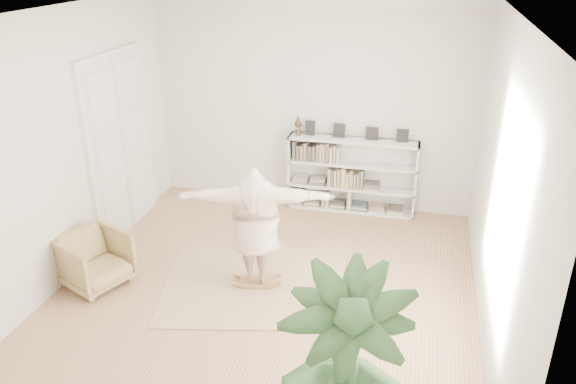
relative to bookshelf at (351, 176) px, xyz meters
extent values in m
plane|color=#8D6948|center=(-0.74, -2.82, -0.64)|extent=(6.00, 6.00, 0.00)
plane|color=silver|center=(-0.74, 0.18, 1.16)|extent=(5.50, 0.00, 5.50)
plane|color=silver|center=(-0.74, -5.82, 1.16)|extent=(5.50, 0.00, 5.50)
plane|color=silver|center=(-3.49, -2.82, 1.16)|extent=(0.00, 6.00, 6.00)
plane|color=silver|center=(2.01, -2.82, 1.16)|extent=(0.00, 6.00, 6.00)
plane|color=white|center=(-0.74, -2.82, 2.96)|extent=(6.00, 6.00, 0.00)
cube|color=white|center=(-3.45, -1.52, 0.76)|extent=(0.08, 1.78, 2.92)
cube|color=silver|center=(-3.43, -1.92, 0.76)|extent=(0.06, 0.78, 2.80)
cube|color=silver|center=(-3.43, -1.12, 0.76)|extent=(0.06, 0.78, 2.80)
cube|color=silver|center=(-1.07, -0.01, 0.01)|extent=(0.04, 0.35, 1.30)
cube|color=silver|center=(1.09, -0.01, 0.01)|extent=(0.04, 0.35, 1.30)
cube|color=silver|center=(0.01, 0.14, 0.01)|extent=(2.20, 0.04, 1.30)
cube|color=silver|center=(0.01, -0.01, -0.62)|extent=(2.20, 0.35, 0.04)
cube|color=silver|center=(0.01, -0.01, -0.21)|extent=(2.20, 0.35, 0.04)
cube|color=silver|center=(0.01, -0.01, 0.22)|extent=(2.20, 0.35, 0.04)
cube|color=silver|center=(0.01, -0.01, 0.64)|extent=(2.20, 0.35, 0.04)
cube|color=black|center=(-0.74, 0.04, 0.78)|extent=(0.18, 0.07, 0.24)
cube|color=black|center=(-0.24, 0.04, 0.78)|extent=(0.18, 0.07, 0.24)
cube|color=black|center=(0.31, 0.04, 0.78)|extent=(0.18, 0.07, 0.24)
cube|color=black|center=(0.81, 0.04, 0.78)|extent=(0.18, 0.07, 0.24)
imported|color=tan|center=(-3.04, -3.18, -0.26)|extent=(1.07, 1.06, 0.75)
cube|color=tan|center=(-0.90, -2.70, -0.63)|extent=(2.87, 2.49, 0.02)
cube|color=olive|center=(-0.90, -2.70, -0.56)|extent=(0.51, 0.37, 0.03)
cube|color=olive|center=(-0.90, -2.70, -0.60)|extent=(0.32, 0.11, 0.04)
cube|color=olive|center=(-0.90, -2.70, -0.60)|extent=(0.32, 0.11, 0.04)
cube|color=olive|center=(-0.90, -2.70, -0.56)|extent=(0.19, 0.08, 0.10)
cube|color=olive|center=(-0.90, -2.70, -0.56)|extent=(0.19, 0.08, 0.10)
imported|color=beige|center=(-0.90, -2.70, 0.31)|extent=(2.11, 0.98, 1.66)
imported|color=#2B4F27|center=(0.64, -5.30, 0.35)|extent=(1.22, 1.22, 1.98)
camera|label=1|loc=(1.06, -8.92, 3.67)|focal=35.00mm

